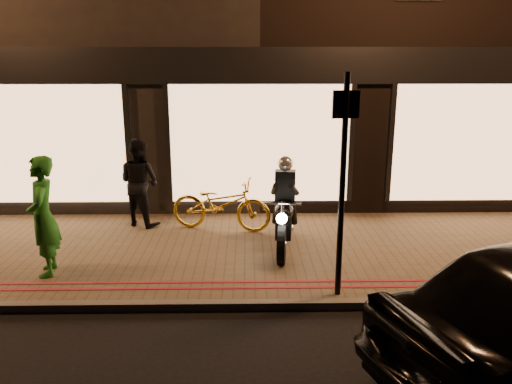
# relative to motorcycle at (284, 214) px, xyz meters

# --- Properties ---
(ground) EXTENTS (90.00, 90.00, 0.00)m
(ground) POSITION_rel_motorcycle_xyz_m (-0.37, -2.01, -0.73)
(ground) COLOR black
(ground) RESTS_ON ground
(sidewalk) EXTENTS (50.00, 4.00, 0.12)m
(sidewalk) POSITION_rel_motorcycle_xyz_m (-0.37, -0.01, -0.67)
(sidewalk) COLOR brown
(sidewalk) RESTS_ON ground
(kerb_stone) EXTENTS (50.00, 0.14, 0.12)m
(kerb_stone) POSITION_rel_motorcycle_xyz_m (-0.37, -1.96, -0.67)
(kerb_stone) COLOR #59544C
(kerb_stone) RESTS_ON ground
(red_kerb_lines) EXTENTS (50.00, 0.26, 0.01)m
(red_kerb_lines) POSITION_rel_motorcycle_xyz_m (-0.37, -1.46, -0.61)
(red_kerb_lines) COLOR maroon
(red_kerb_lines) RESTS_ON sidewalk
(building_row) EXTENTS (48.00, 10.11, 8.50)m
(building_row) POSITION_rel_motorcycle_xyz_m (-0.37, 6.98, 3.51)
(building_row) COLOR black
(building_row) RESTS_ON ground
(motorcycle) EXTENTS (0.64, 1.94, 1.59)m
(motorcycle) POSITION_rel_motorcycle_xyz_m (0.00, 0.00, 0.00)
(motorcycle) COLOR black
(motorcycle) RESTS_ON sidewalk
(sign_post) EXTENTS (0.35, 0.09, 3.00)m
(sign_post) POSITION_rel_motorcycle_xyz_m (0.62, -1.76, 1.06)
(sign_post) COLOR black
(sign_post) RESTS_ON sidewalk
(bicycle_gold) EXTENTS (2.02, 1.09, 1.01)m
(bicycle_gold) POSITION_rel_motorcycle_xyz_m (-1.13, 0.98, -0.11)
(bicycle_gold) COLOR gold
(bicycle_gold) RESTS_ON sidewalk
(person_green) EXTENTS (0.59, 0.75, 1.81)m
(person_green) POSITION_rel_motorcycle_xyz_m (-3.65, -0.99, 0.29)
(person_green) COLOR #22751F
(person_green) RESTS_ON sidewalk
(person_dark) EXTENTS (1.04, 0.96, 1.71)m
(person_dark) POSITION_rel_motorcycle_xyz_m (-2.71, 1.33, 0.24)
(person_dark) COLOR black
(person_dark) RESTS_ON sidewalk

